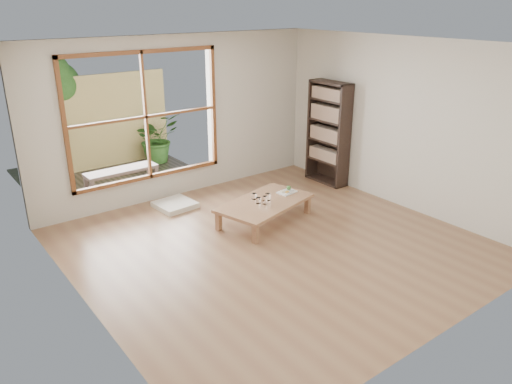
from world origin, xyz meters
TOP-DOWN VIEW (x-y plane):
  - ground at (0.00, 0.00)m, footprint 5.00×5.00m
  - low_table at (0.38, 0.67)m, footprint 1.60×1.15m
  - floor_cushion at (-0.43, 1.96)m, footprint 0.60×0.60m
  - bookshelf at (2.34, 1.37)m, footprint 0.29×0.81m
  - glass_tall at (0.32, 0.60)m, footprint 0.07×0.07m
  - glass_mid at (0.44, 0.68)m, footprint 0.08×0.08m
  - glass_short at (0.31, 0.84)m, footprint 0.07×0.07m
  - glass_small at (0.26, 0.67)m, footprint 0.07×0.07m
  - food_tray at (0.88, 0.76)m, footprint 0.30×0.23m
  - deck at (-0.60, 3.56)m, footprint 2.80×2.00m
  - garden_bench at (-0.81, 3.09)m, footprint 1.23×0.38m
  - bamboo_fence at (-0.60, 4.56)m, footprint 2.80×0.06m
  - shrub_right at (0.42, 4.23)m, footprint 0.99×0.90m
  - shrub_left at (-1.56, 4.16)m, footprint 0.64×0.56m
  - garden_tree at (-1.28, 4.86)m, footprint 1.04×0.85m

SIDE VIEW (x-z plane):
  - ground at x=0.00m, z-range 0.00..0.00m
  - deck at x=-0.60m, z-range -0.03..0.03m
  - floor_cushion at x=-0.43m, z-range 0.00..0.08m
  - low_table at x=0.38m, z-range 0.12..0.44m
  - food_tray at x=0.88m, z-range 0.29..0.38m
  - garden_bench at x=-0.81m, z-range 0.16..0.55m
  - glass_small at x=0.26m, z-range 0.32..0.40m
  - glass_short at x=0.31m, z-range 0.32..0.41m
  - glass_mid at x=0.44m, z-range 0.32..0.42m
  - glass_tall at x=0.32m, z-range 0.32..0.44m
  - shrub_right at x=0.42m, z-range 0.02..1.00m
  - shrub_left at x=-1.56m, z-range 0.02..1.00m
  - bookshelf at x=2.34m, z-range 0.00..1.80m
  - bamboo_fence at x=-0.60m, z-range 0.00..1.80m
  - garden_tree at x=-1.28m, z-range 0.52..2.74m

